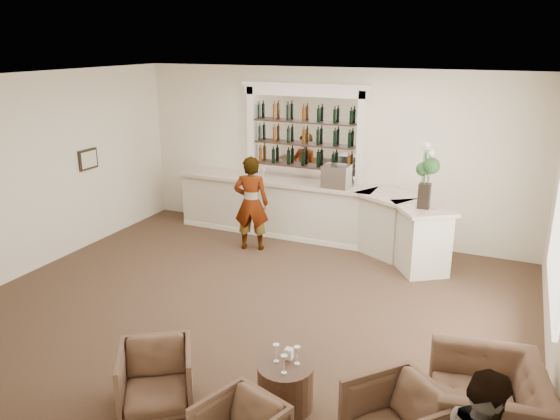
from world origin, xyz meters
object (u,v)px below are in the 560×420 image
at_px(bar_counter, 311,212).
at_px(espresso_machine, 336,176).
at_px(armchair_far, 487,405).
at_px(flower_vase, 426,171).
at_px(sommelier, 251,203).
at_px(armchair_left, 156,378).
at_px(cocktail_table, 285,386).

distance_m(bar_counter, espresso_machine, 0.92).
distance_m(armchair_far, espresso_machine, 5.55).
bearing_deg(flower_vase, espresso_machine, 159.37).
xyz_separation_m(bar_counter, armchair_far, (3.56, -4.56, -0.18)).
distance_m(bar_counter, sommelier, 1.27).
height_order(bar_counter, armchair_far, bar_counter).
bearing_deg(sommelier, bar_counter, -150.88).
distance_m(espresso_machine, flower_vase, 1.88).
bearing_deg(armchair_left, cocktail_table, -9.48).
height_order(espresso_machine, flower_vase, flower_vase).
height_order(cocktail_table, armchair_left, armchair_left).
height_order(sommelier, flower_vase, flower_vase).
bearing_deg(armchair_left, bar_counter, 59.31).
bearing_deg(armchair_left, sommelier, 70.45).
xyz_separation_m(espresso_machine, flower_vase, (1.72, -0.65, 0.40)).
relative_size(cocktail_table, armchair_left, 0.77).
relative_size(cocktail_table, armchair_far, 0.50).
relative_size(bar_counter, armchair_far, 4.74).
height_order(bar_counter, armchair_left, bar_counter).
bearing_deg(flower_vase, armchair_left, -111.78).
xyz_separation_m(cocktail_table, flower_vase, (0.66, 4.21, 1.51)).
xyz_separation_m(bar_counter, armchair_left, (0.31, -5.46, -0.22)).
bearing_deg(bar_counter, armchair_far, -52.00).
xyz_separation_m(cocktail_table, espresso_machine, (-1.07, 4.86, 1.10)).
bearing_deg(espresso_machine, flower_vase, -21.04).
bearing_deg(armchair_left, flower_vase, 34.28).
xyz_separation_m(armchair_left, flower_vase, (1.91, 4.78, 1.40)).
bearing_deg(cocktail_table, armchair_far, 9.46).
bearing_deg(flower_vase, sommelier, -176.63).
relative_size(cocktail_table, flower_vase, 0.55).
height_order(armchair_far, espresso_machine, espresso_machine).
height_order(armchair_far, flower_vase, flower_vase).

